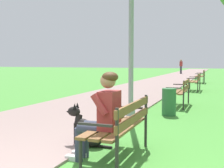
{
  "coord_description": "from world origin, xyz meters",
  "views": [
    {
      "loc": [
        1.64,
        -2.34,
        1.38
      ],
      "look_at": [
        -0.56,
        3.4,
        0.9
      ],
      "focal_mm": 45.47,
      "sensor_mm": 36.0,
      "label": 1
    }
  ],
  "objects": [
    {
      "name": "park_bench_mid",
      "position": [
        0.5,
        6.58,
        0.51
      ],
      "size": [
        0.55,
        1.5,
        0.85
      ],
      "color": "brown",
      "rests_on": "ground"
    },
    {
      "name": "park_bench_furthest",
      "position": [
        0.49,
        16.93,
        0.51
      ],
      "size": [
        0.55,
        1.5,
        0.85
      ],
      "color": "brown",
      "rests_on": "ground"
    },
    {
      "name": "park_bench_near",
      "position": [
        0.35,
        1.4,
        0.51
      ],
      "size": [
        0.55,
        1.5,
        0.85
      ],
      "color": "brown",
      "rests_on": "ground"
    },
    {
      "name": "park_bench_far",
      "position": [
        0.54,
        11.6,
        0.51
      ],
      "size": [
        0.55,
        1.5,
        0.85
      ],
      "color": "brown",
      "rests_on": "ground"
    },
    {
      "name": "pedestrian_distant",
      "position": [
        -2.53,
        30.63,
        0.84
      ],
      "size": [
        0.32,
        0.22,
        1.65
      ],
      "color": "#383842",
      "rests_on": "ground"
    },
    {
      "name": "dog_black",
      "position": [
        -0.38,
        1.77,
        0.26
      ],
      "size": [
        0.83,
        0.28,
        0.71
      ],
      "color": "black",
      "rests_on": "ground"
    },
    {
      "name": "lamp_post_near",
      "position": [
        -0.22,
        3.71,
        2.46
      ],
      "size": [
        0.24,
        0.24,
        4.76
      ],
      "color": "gray",
      "rests_on": "ground"
    },
    {
      "name": "person_seated_on_near_bench",
      "position": [
        0.14,
        1.19,
        0.68
      ],
      "size": [
        0.74,
        0.49,
        1.25
      ],
      "color": "#33384C",
      "rests_on": "ground"
    },
    {
      "name": "litter_bin",
      "position": [
        0.43,
        4.96,
        0.35
      ],
      "size": [
        0.36,
        0.36,
        0.7
      ],
      "primitive_type": "cylinder",
      "color": "#2D6638",
      "rests_on": "ground"
    },
    {
      "name": "paved_path",
      "position": [
        -2.08,
        24.0,
        0.02
      ],
      "size": [
        3.55,
        60.0,
        0.04
      ],
      "primitive_type": "cube",
      "color": "gray",
      "rests_on": "ground"
    }
  ]
}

